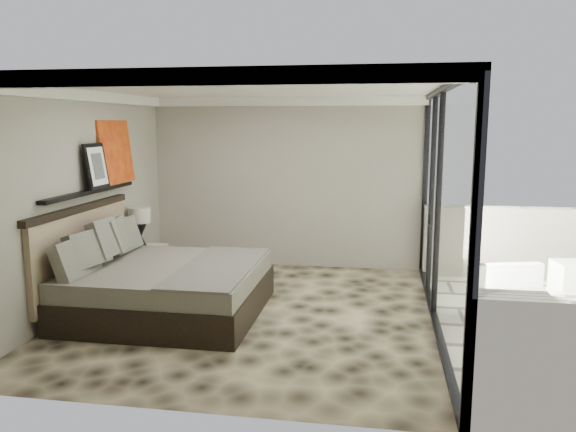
% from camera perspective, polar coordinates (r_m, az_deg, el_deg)
% --- Properties ---
extents(floor, '(5.00, 5.00, 0.00)m').
position_cam_1_polar(floor, '(7.24, -3.57, -9.83)').
color(floor, black).
rests_on(floor, ground).
extents(ceiling, '(4.50, 5.00, 0.02)m').
position_cam_1_polar(ceiling, '(6.85, -3.81, 12.80)').
color(ceiling, silver).
rests_on(ceiling, back_wall).
extents(back_wall, '(4.50, 0.02, 2.80)m').
position_cam_1_polar(back_wall, '(9.33, -0.19, 3.36)').
color(back_wall, gray).
rests_on(back_wall, floor).
extents(left_wall, '(0.02, 5.00, 2.80)m').
position_cam_1_polar(left_wall, '(7.73, -20.09, 1.53)').
color(left_wall, gray).
rests_on(left_wall, floor).
extents(glass_wall, '(0.08, 5.00, 2.80)m').
position_cam_1_polar(glass_wall, '(6.76, 15.23, 0.72)').
color(glass_wall, white).
rests_on(glass_wall, floor).
extents(terrace_slab, '(3.00, 5.00, 0.12)m').
position_cam_1_polar(terrace_slab, '(7.41, 26.55, -10.85)').
color(terrace_slab, '#BEB8A2').
rests_on(terrace_slab, ground).
extents(picture_ledge, '(0.12, 2.20, 0.05)m').
position_cam_1_polar(picture_ledge, '(7.77, -19.39, 2.35)').
color(picture_ledge, black).
rests_on(picture_ledge, left_wall).
extents(bed, '(2.33, 2.25, 1.29)m').
position_cam_1_polar(bed, '(7.31, -12.81, -6.75)').
color(bed, black).
rests_on(bed, floor).
extents(nightstand, '(0.57, 0.57, 0.57)m').
position_cam_1_polar(nightstand, '(8.91, -14.38, -4.51)').
color(nightstand, black).
rests_on(nightstand, floor).
extents(table_lamp, '(0.33, 0.33, 0.61)m').
position_cam_1_polar(table_lamp, '(8.78, -14.81, -0.58)').
color(table_lamp, black).
rests_on(table_lamp, nightstand).
extents(abstract_canvas, '(0.13, 0.90, 0.90)m').
position_cam_1_polar(abstract_canvas, '(8.43, -17.08, 6.23)').
color(abstract_canvas, '#B0240F').
rests_on(abstract_canvas, picture_ledge).
extents(framed_print, '(0.11, 0.50, 0.60)m').
position_cam_1_polar(framed_print, '(7.81, -18.89, 4.81)').
color(framed_print, black).
rests_on(framed_print, picture_ledge).
extents(ottoman, '(0.55, 0.55, 0.49)m').
position_cam_1_polar(ottoman, '(8.74, 26.98, -5.79)').
color(ottoman, white).
rests_on(ottoman, terrace_slab).
extents(lounger, '(1.28, 1.90, 0.68)m').
position_cam_1_polar(lounger, '(6.91, 24.09, -9.74)').
color(lounger, white).
rests_on(lounger, terrace_slab).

